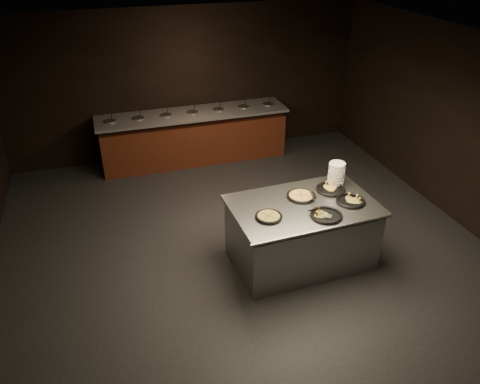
{
  "coord_description": "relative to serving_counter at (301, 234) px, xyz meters",
  "views": [
    {
      "loc": [
        -1.74,
        -4.88,
        4.17
      ],
      "look_at": [
        -0.08,
        0.3,
        1.04
      ],
      "focal_mm": 35.0,
      "sensor_mm": 36.0,
      "label": 1
    }
  ],
  "objects": [
    {
      "name": "pan_cheese_slices_b",
      "position": [
        0.15,
        -0.36,
        0.5
      ],
      "size": [
        0.41,
        0.41,
        0.04
      ],
      "rotation": [
        0.0,
        0.0,
        2.09
      ],
      "color": "black",
      "rests_on": "serving_counter"
    },
    {
      "name": "room",
      "position": [
        -0.68,
        0.08,
        1.01
      ],
      "size": [
        7.02,
        8.02,
        2.92
      ],
      "color": "black",
      "rests_on": "ground"
    },
    {
      "name": "serving_counter",
      "position": [
        0.0,
        0.0,
        0.0
      ],
      "size": [
        1.98,
        1.3,
        0.93
      ],
      "rotation": [
        0.0,
        0.0,
        0.04
      ],
      "color": "#A6A9AD",
      "rests_on": "ground"
    },
    {
      "name": "pan_veggie_slices",
      "position": [
        0.62,
        -0.14,
        0.5
      ],
      "size": [
        0.39,
        0.39,
        0.04
      ],
      "rotation": [
        0.0,
        0.0,
        -0.56
      ],
      "color": "black",
      "rests_on": "serving_counter"
    },
    {
      "name": "salad_bar",
      "position": [
        -0.68,
        3.64,
        -0.0
      ],
      "size": [
        3.7,
        0.83,
        1.18
      ],
      "color": "#501F13",
      "rests_on": "ground"
    },
    {
      "name": "pan_veggie_whole",
      "position": [
        -0.56,
        -0.17,
        0.5
      ],
      "size": [
        0.35,
        0.35,
        0.04
      ],
      "rotation": [
        0.0,
        0.0,
        0.64
      ],
      "color": "black",
      "rests_on": "serving_counter"
    },
    {
      "name": "server_right",
      "position": [
        0.07,
        -0.32,
        0.56
      ],
      "size": [
        0.27,
        0.23,
        0.16
      ],
      "rotation": [
        0.0,
        0.0,
        -0.62
      ],
      "color": "#A6A9AD",
      "rests_on": "serving_counter"
    },
    {
      "name": "server_left",
      "position": [
        0.13,
        0.06,
        0.56
      ],
      "size": [
        0.1,
        0.33,
        0.16
      ],
      "rotation": [
        0.0,
        0.0,
        1.56
      ],
      "color": "#A6A9AD",
      "rests_on": "serving_counter"
    },
    {
      "name": "plate_stack",
      "position": [
        0.67,
        0.38,
        0.65
      ],
      "size": [
        0.23,
        0.23,
        0.32
      ],
      "primitive_type": "cylinder",
      "color": "white",
      "rests_on": "serving_counter"
    },
    {
      "name": "pan_cheese_slices_a",
      "position": [
        0.51,
        0.23,
        0.5
      ],
      "size": [
        0.41,
        0.41,
        0.04
      ],
      "rotation": [
        0.0,
        0.0,
        0.81
      ],
      "color": "black",
      "rests_on": "serving_counter"
    },
    {
      "name": "pan_cheese_whole",
      "position": [
        0.05,
        0.18,
        0.5
      ],
      "size": [
        0.4,
        0.4,
        0.04
      ],
      "rotation": [
        0.0,
        0.0,
        -0.31
      ],
      "color": "black",
      "rests_on": "serving_counter"
    }
  ]
}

